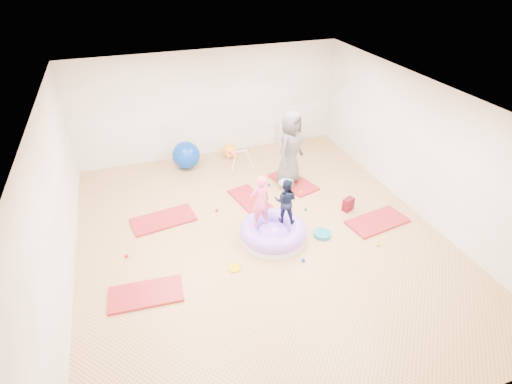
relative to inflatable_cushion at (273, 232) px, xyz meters
name	(u,v)px	position (x,y,z in m)	size (l,w,h in m)	color
room	(261,177)	(-0.22, 0.12, 1.24)	(7.01, 8.01, 2.81)	tan
gym_mat_front_left	(146,294)	(-2.55, -0.70, -0.14)	(1.22, 0.61, 0.05)	red
gym_mat_mid_left	(163,220)	(-1.98, 1.32, -0.13)	(1.30, 0.65, 0.05)	red
gym_mat_center_back	(250,199)	(0.00, 1.48, -0.14)	(1.13, 0.57, 0.05)	red
gym_mat_right	(377,221)	(2.27, -0.22, -0.14)	(1.27, 0.64, 0.05)	red
gym_mat_rear_right	(293,182)	(1.24, 1.85, -0.14)	(1.24, 0.62, 0.05)	red
inflatable_cushion	(273,232)	(0.00, 0.00, 0.00)	(1.32, 1.32, 0.42)	white
child_pink	(260,199)	(-0.23, 0.12, 0.77)	(0.40, 0.26, 1.09)	#FF578A
child_navy	(286,199)	(0.27, 0.08, 0.69)	(0.45, 0.35, 0.93)	black
adult_caregiver	(290,148)	(1.14, 1.91, 0.78)	(0.87, 0.56, 1.77)	#505050
infant	(287,183)	(0.98, 1.66, 0.00)	(0.38, 0.38, 0.22)	#A9C3CF
ball_pit_balls	(276,215)	(0.33, 0.68, -0.13)	(4.73, 2.99, 0.07)	#147D2B
exercise_ball_blue	(186,155)	(-1.06, 3.48, 0.20)	(0.71, 0.71, 0.71)	#0736A8
exercise_ball_orange	(230,151)	(0.15, 3.65, 0.03)	(0.39, 0.39, 0.39)	orange
infant_play_gym	(240,157)	(0.23, 3.00, 0.17)	(0.65, 0.61, 0.49)	silver
cube_shelf	(289,134)	(2.01, 3.91, 0.15)	(0.63, 0.31, 0.63)	silver
balance_disc	(322,234)	(0.97, -0.24, -0.12)	(0.36, 0.36, 0.08)	teal
backpack	(348,204)	(1.92, 0.40, -0.02)	(0.25, 0.16, 0.29)	#A80C2A
yellow_toy	(235,268)	(-0.97, -0.57, -0.15)	(0.22, 0.22, 0.03)	#E9AD00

